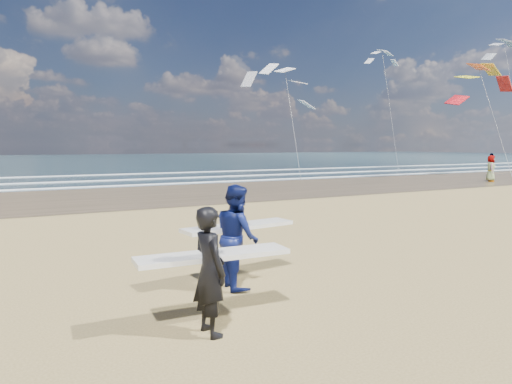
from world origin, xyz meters
TOP-DOWN VIEW (x-y plane):
  - wet_sand_strip at (20.00, 18.00)m, footprint 220.00×12.00m
  - ocean at (20.00, 72.00)m, footprint 220.00×100.00m
  - foam_breakers at (20.00, 28.10)m, footprint 220.00×11.70m
  - surfer_near at (-0.74, -0.19)m, footprint 2.22×1.00m
  - surfer_far at (0.45, 1.47)m, footprint 2.25×1.24m
  - beachgoer_0 at (26.20, 14.59)m, footprint 1.05×1.02m
  - beachgoer_1 at (31.86, 18.52)m, footprint 1.18×0.87m
  - kite_0 at (28.74, 16.83)m, footprint 6.86×4.85m
  - kite_1 at (16.00, 24.63)m, footprint 6.62×4.83m
  - kite_2 at (44.58, 25.40)m, footprint 6.07×4.77m
  - kite_5 at (33.08, 31.71)m, footprint 4.42×4.59m

SIDE VIEW (x-z plane):
  - wet_sand_strip at x=20.00m, z-range 0.00..0.01m
  - ocean at x=20.00m, z-range 0.00..0.02m
  - foam_breakers at x=20.00m, z-range 0.02..0.08m
  - surfer_near at x=-0.74m, z-range 0.02..1.76m
  - beachgoer_0 at x=26.20m, z-range 0.00..1.82m
  - beachgoer_1 at x=31.86m, z-range 0.00..1.86m
  - surfer_far at x=0.45m, z-range 0.01..1.86m
  - kite_1 at x=16.00m, z-range 0.81..10.58m
  - kite_0 at x=28.74m, z-range 0.90..10.79m
  - kite_5 at x=33.08m, z-range 0.16..14.02m
  - kite_2 at x=44.58m, z-range 0.79..15.94m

